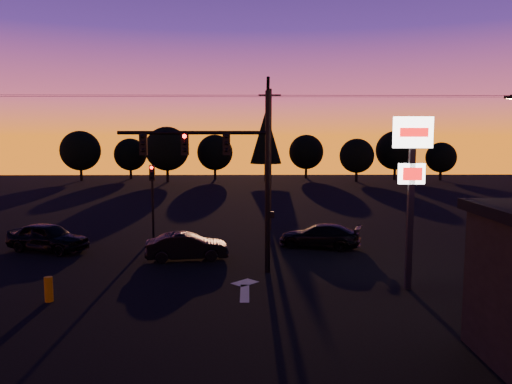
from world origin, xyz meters
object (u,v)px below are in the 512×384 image
at_px(secondary_signal, 152,191).
at_px(pylon_sign, 412,166).
at_px(car_mid, 187,246).
at_px(traffic_signal_mast, 231,162).
at_px(car_left, 48,237).
at_px(car_right, 320,236).
at_px(bollard, 49,289).

distance_m(secondary_signal, pylon_sign, 15.75).
height_order(secondary_signal, car_mid, secondary_signal).
height_order(traffic_signal_mast, secondary_signal, traffic_signal_mast).
distance_m(car_left, car_mid, 7.80).
bearing_deg(car_left, pylon_sign, -91.27).
distance_m(secondary_signal, car_left, 6.26).
relative_size(secondary_signal, pylon_sign, 0.64).
distance_m(pylon_sign, car_left, 18.71).
xyz_separation_m(traffic_signal_mast, car_mid, (-2.28, 2.36, -4.28)).
distance_m(pylon_sign, car_right, 8.94).
xyz_separation_m(secondary_signal, car_right, (9.54, -2.53, -2.22)).
distance_m(bollard, car_mid, 7.54).
xyz_separation_m(car_mid, car_right, (6.92, 2.60, -0.02)).
bearing_deg(car_right, car_mid, -51.31).
bearing_deg(car_mid, traffic_signal_mast, -144.10).
xyz_separation_m(traffic_signal_mast, bollard, (-6.60, -3.83, -4.48)).
bearing_deg(car_right, pylon_sign, 36.35).
xyz_separation_m(bollard, car_mid, (4.32, 6.18, 0.20)).
height_order(pylon_sign, car_left, pylon_sign).
bearing_deg(traffic_signal_mast, bollard, -149.90).
relative_size(car_mid, car_right, 0.90).
height_order(traffic_signal_mast, car_mid, traffic_signal_mast).
bearing_deg(car_mid, secondary_signal, 18.91).
bearing_deg(pylon_sign, car_left, 158.22).
height_order(car_left, car_mid, car_left).
relative_size(bollard, car_mid, 0.23).
xyz_separation_m(secondary_signal, car_left, (-4.94, -3.22, -2.11)).
distance_m(traffic_signal_mast, bollard, 8.84).
height_order(traffic_signal_mast, car_left, traffic_signal_mast).
xyz_separation_m(car_left, car_right, (14.48, 0.68, -0.11)).
relative_size(pylon_sign, car_right, 1.54).
relative_size(traffic_signal_mast, car_mid, 2.15).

